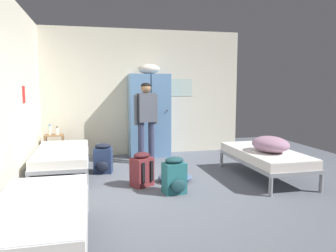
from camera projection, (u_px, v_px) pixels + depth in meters
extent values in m
plane|color=#565B66|center=(172.00, 188.00, 5.16)|extent=(8.77, 8.77, 0.00)
cube|color=beige|center=(143.00, 93.00, 7.66)|extent=(4.65, 0.06, 2.87)
cube|color=beige|center=(7.00, 98.00, 4.46)|extent=(0.06, 5.48, 2.87)
cube|color=#B7CCBC|center=(181.00, 88.00, 7.82)|extent=(0.55, 0.01, 0.40)
cube|color=red|center=(24.00, 95.00, 5.39)|extent=(0.01, 0.20, 0.28)
cube|color=#5B84B2|center=(139.00, 116.00, 7.39)|extent=(0.44, 0.52, 1.85)
cylinder|color=black|center=(146.00, 111.00, 7.13)|extent=(0.02, 0.03, 0.02)
cube|color=#5B84B2|center=(159.00, 115.00, 7.49)|extent=(0.44, 0.52, 1.85)
cylinder|color=black|center=(167.00, 111.00, 7.24)|extent=(0.02, 0.03, 0.02)
ellipsoid|color=beige|center=(149.00, 69.00, 7.31)|extent=(0.48, 0.36, 0.22)
cylinder|color=brown|center=(45.00, 150.00, 6.80)|extent=(0.03, 0.03, 0.55)
cylinder|color=brown|center=(63.00, 149.00, 6.88)|extent=(0.03, 0.03, 0.55)
cylinder|color=brown|center=(47.00, 148.00, 7.06)|extent=(0.03, 0.03, 0.55)
cylinder|color=brown|center=(64.00, 147.00, 7.14)|extent=(0.03, 0.03, 0.55)
cube|color=brown|center=(55.00, 152.00, 6.98)|extent=(0.38, 0.30, 0.02)
cube|color=brown|center=(54.00, 135.00, 6.94)|extent=(0.38, 0.30, 0.02)
cylinder|color=gray|center=(28.00, 185.00, 4.87)|extent=(0.06, 0.06, 0.28)
cylinder|color=gray|center=(87.00, 181.00, 5.07)|extent=(0.06, 0.06, 0.28)
cylinder|color=gray|center=(44.00, 158.00, 6.65)|extent=(0.06, 0.06, 0.28)
cylinder|color=gray|center=(87.00, 156.00, 6.84)|extent=(0.06, 0.06, 0.28)
cube|color=gray|center=(62.00, 159.00, 5.84)|extent=(0.90, 1.90, 0.06)
cube|color=silver|center=(62.00, 153.00, 5.83)|extent=(0.87, 1.84, 0.14)
cube|color=silver|center=(62.00, 149.00, 5.82)|extent=(0.86, 1.82, 0.01)
cylinder|color=gray|center=(260.00, 157.00, 6.73)|extent=(0.06, 0.06, 0.28)
cylinder|color=gray|center=(221.00, 159.00, 6.54)|extent=(0.06, 0.06, 0.28)
cylinder|color=gray|center=(321.00, 183.00, 4.96)|extent=(0.06, 0.06, 0.28)
cylinder|color=gray|center=(271.00, 187.00, 4.76)|extent=(0.06, 0.06, 0.28)
cube|color=gray|center=(265.00, 160.00, 5.73)|extent=(0.90, 1.90, 0.06)
cube|color=silver|center=(265.00, 154.00, 5.72)|extent=(0.87, 1.84, 0.14)
cube|color=white|center=(265.00, 150.00, 5.71)|extent=(0.86, 1.82, 0.01)
cylinder|color=gray|center=(15.00, 206.00, 4.00)|extent=(0.06, 0.06, 0.28)
cylinder|color=gray|center=(86.00, 201.00, 4.20)|extent=(0.06, 0.06, 0.28)
cube|color=gray|center=(40.00, 219.00, 3.19)|extent=(0.90, 1.90, 0.06)
cube|color=silver|center=(40.00, 209.00, 3.18)|extent=(0.87, 1.84, 0.14)
cube|color=silver|center=(39.00, 202.00, 3.17)|extent=(0.86, 1.82, 0.01)
ellipsoid|color=gray|center=(270.00, 144.00, 5.53)|extent=(0.57, 0.73, 0.26)
cylinder|color=#2D334C|center=(151.00, 142.00, 6.85)|extent=(0.13, 0.13, 0.86)
cylinder|color=#2D334C|center=(141.00, 143.00, 6.75)|extent=(0.13, 0.13, 0.86)
cube|color=#474C56|center=(146.00, 108.00, 6.71)|extent=(0.40, 0.29, 0.59)
cylinder|color=#474C56|center=(156.00, 109.00, 6.82)|extent=(0.08, 0.08, 0.61)
cylinder|color=#474C56|center=(136.00, 110.00, 6.62)|extent=(0.08, 0.08, 0.61)
sphere|color=#936B4C|center=(146.00, 88.00, 6.66)|extent=(0.21, 0.21, 0.21)
ellipsoid|color=black|center=(146.00, 86.00, 6.66)|extent=(0.20, 0.20, 0.12)
cylinder|color=silver|center=(50.00, 130.00, 6.93)|extent=(0.06, 0.06, 0.18)
cylinder|color=#2666B2|center=(50.00, 125.00, 6.91)|extent=(0.04, 0.04, 0.03)
cylinder|color=white|center=(57.00, 131.00, 6.91)|extent=(0.06, 0.06, 0.15)
cylinder|color=black|center=(57.00, 127.00, 6.90)|extent=(0.03, 0.03, 0.03)
cube|color=#23666B|center=(174.00, 178.00, 4.91)|extent=(0.36, 0.29, 0.46)
ellipsoid|color=#193D42|center=(178.00, 186.00, 4.78)|extent=(0.25, 0.12, 0.20)
ellipsoid|color=#193D42|center=(174.00, 160.00, 4.87)|extent=(0.32, 0.26, 0.10)
cube|color=black|center=(165.00, 175.00, 4.99)|extent=(0.05, 0.03, 0.32)
cube|color=black|center=(176.00, 174.00, 5.06)|extent=(0.05, 0.03, 0.32)
cube|color=maroon|center=(142.00, 172.00, 5.26)|extent=(0.40, 0.38, 0.46)
ellipsoid|color=#42191E|center=(136.00, 175.00, 5.37)|extent=(0.24, 0.20, 0.20)
ellipsoid|color=#42191E|center=(142.00, 155.00, 5.23)|extent=(0.36, 0.34, 0.10)
cube|color=black|center=(152.00, 171.00, 5.23)|extent=(0.06, 0.05, 0.32)
cube|color=black|center=(144.00, 173.00, 5.10)|extent=(0.06, 0.05, 0.32)
cube|color=navy|center=(103.00, 160.00, 6.06)|extent=(0.36, 0.30, 0.46)
ellipsoid|color=black|center=(102.00, 167.00, 5.92)|extent=(0.25, 0.13, 0.20)
ellipsoid|color=black|center=(103.00, 146.00, 6.03)|extent=(0.33, 0.27, 0.10)
cube|color=black|center=(100.00, 158.00, 6.19)|extent=(0.05, 0.03, 0.32)
cube|color=black|center=(109.00, 158.00, 6.19)|extent=(0.05, 0.03, 0.32)
ellipsoid|color=#42567A|center=(175.00, 177.00, 5.53)|extent=(0.58, 0.48, 0.14)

